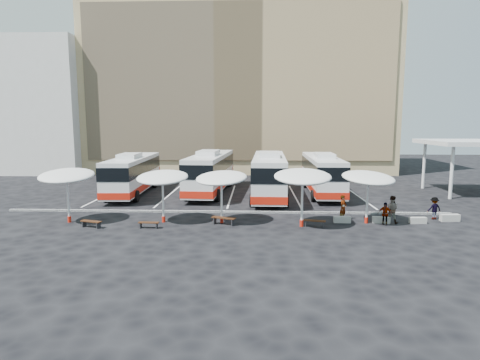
{
  "coord_description": "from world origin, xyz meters",
  "views": [
    {
      "loc": [
        2.24,
        -29.59,
        6.83
      ],
      "look_at": [
        1.0,
        3.0,
        2.2
      ],
      "focal_mm": 30.0,
      "sensor_mm": 36.0,
      "label": 1
    }
  ],
  "objects_px": {
    "sunshade_0": "(67,176)",
    "wood_bench_1": "(149,223)",
    "sunshade_2": "(221,178)",
    "sunshade_4": "(368,178)",
    "bus_0": "(133,173)",
    "sunshade_1": "(163,178)",
    "wood_bench_2": "(224,219)",
    "passenger_2": "(385,214)",
    "conc_bench_1": "(381,220)",
    "conc_bench_3": "(450,218)",
    "passenger_0": "(343,208)",
    "bus_2": "(269,174)",
    "wood_bench_3": "(315,222)",
    "sunshade_3": "(303,177)",
    "passenger_3": "(434,208)",
    "conc_bench_0": "(342,220)",
    "passenger_1": "(392,210)",
    "wood_bench_0": "(91,222)",
    "conc_bench_2": "(418,220)",
    "bus_3": "(322,173)",
    "bus_1": "(211,171)"
  },
  "relations": [
    {
      "from": "bus_2",
      "to": "wood_bench_0",
      "type": "xyz_separation_m",
      "value": [
        -12.1,
        -11.5,
        -1.85
      ]
    },
    {
      "from": "wood_bench_2",
      "to": "passenger_3",
      "type": "distance_m",
      "value": 15.09
    },
    {
      "from": "sunshade_3",
      "to": "passenger_1",
      "type": "bearing_deg",
      "value": 10.53
    },
    {
      "from": "sunshade_0",
      "to": "conc_bench_0",
      "type": "relative_size",
      "value": 3.55
    },
    {
      "from": "sunshade_0",
      "to": "wood_bench_1",
      "type": "xyz_separation_m",
      "value": [
        5.94,
        -1.38,
        -2.94
      ]
    },
    {
      "from": "passenger_1",
      "to": "passenger_3",
      "type": "bearing_deg",
      "value": -134.39
    },
    {
      "from": "bus_0",
      "to": "sunshade_1",
      "type": "relative_size",
      "value": 3.33
    },
    {
      "from": "sunshade_3",
      "to": "conc_bench_3",
      "type": "height_order",
      "value": "sunshade_3"
    },
    {
      "from": "passenger_3",
      "to": "passenger_1",
      "type": "bearing_deg",
      "value": 8.13
    },
    {
      "from": "passenger_0",
      "to": "passenger_3",
      "type": "relative_size",
      "value": 1.1
    },
    {
      "from": "sunshade_2",
      "to": "sunshade_4",
      "type": "xyz_separation_m",
      "value": [
        9.98,
        0.3,
        0.02
      ]
    },
    {
      "from": "sunshade_2",
      "to": "wood_bench_0",
      "type": "relative_size",
      "value": 2.97
    },
    {
      "from": "sunshade_4",
      "to": "passenger_2",
      "type": "relative_size",
      "value": 2.92
    },
    {
      "from": "wood_bench_1",
      "to": "wood_bench_2",
      "type": "bearing_deg",
      "value": 12.85
    },
    {
      "from": "sunshade_3",
      "to": "conc_bench_2",
      "type": "bearing_deg",
      "value": 8.15
    },
    {
      "from": "bus_1",
      "to": "bus_3",
      "type": "relative_size",
      "value": 1.06
    },
    {
      "from": "sunshade_0",
      "to": "sunshade_4",
      "type": "bearing_deg",
      "value": 1.51
    },
    {
      "from": "sunshade_3",
      "to": "passenger_1",
      "type": "relative_size",
      "value": 2.11
    },
    {
      "from": "bus_2",
      "to": "wood_bench_3",
      "type": "height_order",
      "value": "bus_2"
    },
    {
      "from": "sunshade_0",
      "to": "conc_bench_1",
      "type": "xyz_separation_m",
      "value": [
        21.6,
        0.58,
        -3.04
      ]
    },
    {
      "from": "conc_bench_0",
      "to": "wood_bench_1",
      "type": "bearing_deg",
      "value": -171.33
    },
    {
      "from": "wood_bench_3",
      "to": "passenger_2",
      "type": "relative_size",
      "value": 0.97
    },
    {
      "from": "bus_1",
      "to": "conc_bench_2",
      "type": "bearing_deg",
      "value": -33.11
    },
    {
      "from": "sunshade_4",
      "to": "conc_bench_0",
      "type": "xyz_separation_m",
      "value": [
        -1.64,
        0.07,
        -2.92
      ]
    },
    {
      "from": "conc_bench_3",
      "to": "passenger_0",
      "type": "bearing_deg",
      "value": 179.37
    },
    {
      "from": "bus_2",
      "to": "wood_bench_1",
      "type": "height_order",
      "value": "bus_2"
    },
    {
      "from": "wood_bench_3",
      "to": "conc_bench_3",
      "type": "relative_size",
      "value": 1.15
    },
    {
      "from": "sunshade_4",
      "to": "wood_bench_2",
      "type": "distance_m",
      "value": 10.21
    },
    {
      "from": "sunshade_2",
      "to": "conc_bench_1",
      "type": "height_order",
      "value": "sunshade_2"
    },
    {
      "from": "bus_3",
      "to": "sunshade_0",
      "type": "distance_m",
      "value": 22.98
    },
    {
      "from": "sunshade_2",
      "to": "conc_bench_0",
      "type": "distance_m",
      "value": 8.83
    },
    {
      "from": "passenger_2",
      "to": "sunshade_0",
      "type": "bearing_deg",
      "value": -147.07
    },
    {
      "from": "bus_2",
      "to": "sunshade_3",
      "type": "bearing_deg",
      "value": -78.52
    },
    {
      "from": "sunshade_4",
      "to": "passenger_3",
      "type": "height_order",
      "value": "sunshade_4"
    },
    {
      "from": "bus_0",
      "to": "passenger_3",
      "type": "relative_size",
      "value": 7.93
    },
    {
      "from": "sunshade_1",
      "to": "wood_bench_1",
      "type": "bearing_deg",
      "value": -109.9
    },
    {
      "from": "wood_bench_1",
      "to": "passenger_3",
      "type": "xyz_separation_m",
      "value": [
        19.78,
        3.23,
        0.49
      ]
    },
    {
      "from": "passenger_3",
      "to": "sunshade_1",
      "type": "bearing_deg",
      "value": -7.23
    },
    {
      "from": "bus_3",
      "to": "conc_bench_3",
      "type": "distance_m",
      "value": 13.2
    },
    {
      "from": "wood_bench_2",
      "to": "passenger_2",
      "type": "xyz_separation_m",
      "value": [
        10.9,
        0.38,
        0.38
      ]
    },
    {
      "from": "wood_bench_0",
      "to": "wood_bench_3",
      "type": "xyz_separation_m",
      "value": [
        14.76,
        0.76,
        -0.0
      ]
    },
    {
      "from": "wood_bench_2",
      "to": "passenger_0",
      "type": "xyz_separation_m",
      "value": [
        8.38,
        1.67,
        0.49
      ]
    },
    {
      "from": "conc_bench_2",
      "to": "conc_bench_3",
      "type": "xyz_separation_m",
      "value": [
        2.48,
        0.71,
        0.04
      ]
    },
    {
      "from": "wood_bench_3",
      "to": "conc_bench_2",
      "type": "height_order",
      "value": "wood_bench_3"
    },
    {
      "from": "bus_0",
      "to": "bus_3",
      "type": "height_order",
      "value": "bus_3"
    },
    {
      "from": "sunshade_0",
      "to": "conc_bench_1",
      "type": "height_order",
      "value": "sunshade_0"
    },
    {
      "from": "wood_bench_1",
      "to": "wood_bench_2",
      "type": "relative_size",
      "value": 0.79
    },
    {
      "from": "wood_bench_2",
      "to": "passenger_1",
      "type": "bearing_deg",
      "value": 4.42
    },
    {
      "from": "passenger_2",
      "to": "wood_bench_3",
      "type": "bearing_deg",
      "value": -139.04
    },
    {
      "from": "conc_bench_1",
      "to": "sunshade_3",
      "type": "bearing_deg",
      "value": -168.52
    }
  ]
}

